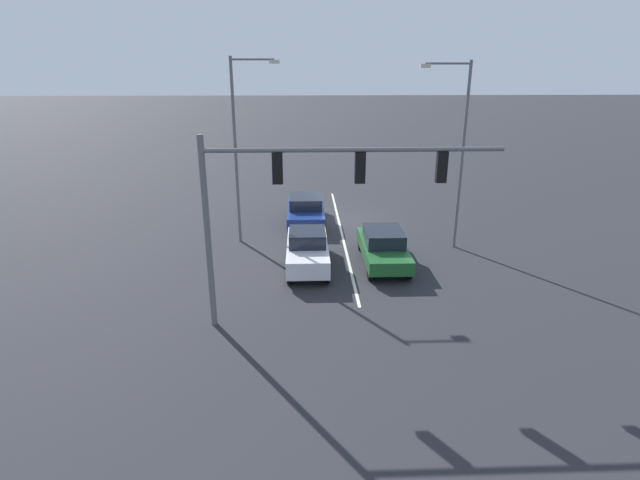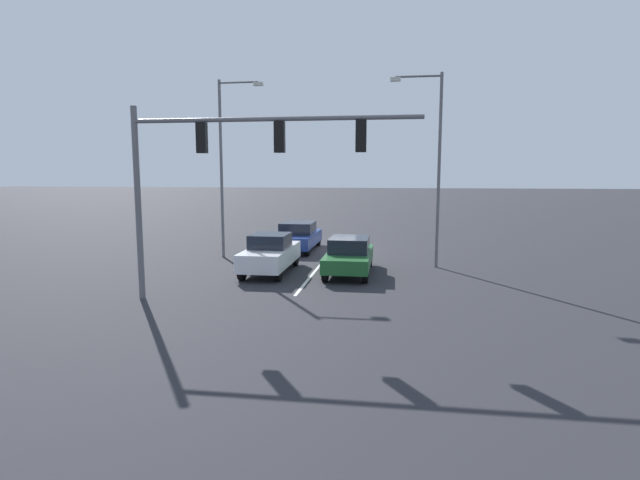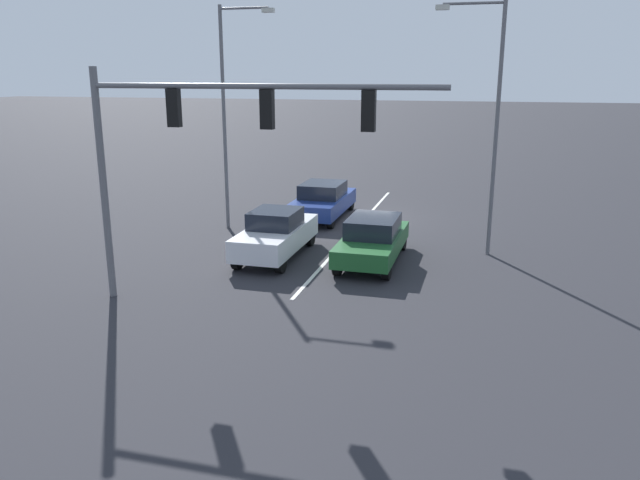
{
  "view_description": "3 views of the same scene",
  "coord_description": "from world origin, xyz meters",
  "px_view_note": "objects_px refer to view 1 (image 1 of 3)",
  "views": [
    {
      "loc": [
        2.0,
        26.65,
        8.21
      ],
      "look_at": [
        1.34,
        8.41,
        1.78
      ],
      "focal_mm": 28.0,
      "sensor_mm": 36.0,
      "label": 1
    },
    {
      "loc": [
        -3.27,
        26.95,
        4.14
      ],
      "look_at": [
        -0.26,
        6.57,
        1.39
      ],
      "focal_mm": 28.0,
      "sensor_mm": 36.0,
      "label": 2
    },
    {
      "loc": [
        -5.07,
        26.23,
        6.11
      ],
      "look_at": [
        -0.27,
        8.71,
        1.24
      ],
      "focal_mm": 35.0,
      "sensor_mm": 36.0,
      "label": 3
    }
  ],
  "objects_px": {
    "car_darkgreen_leftlane_front": "(383,246)",
    "car_white_midlane_front": "(307,249)",
    "street_lamp_right_shoulder": "(240,140)",
    "street_lamp_left_shoulder": "(458,144)",
    "traffic_signal_gantry": "(303,188)",
    "car_navy_midlane_second": "(306,210)"
  },
  "relations": [
    {
      "from": "car_white_midlane_front",
      "to": "street_lamp_left_shoulder",
      "type": "xyz_separation_m",
      "value": [
        -6.77,
        -2.24,
        4.05
      ]
    },
    {
      "from": "traffic_signal_gantry",
      "to": "street_lamp_right_shoulder",
      "type": "bearing_deg",
      "value": -71.07
    },
    {
      "from": "street_lamp_right_shoulder",
      "to": "street_lamp_left_shoulder",
      "type": "bearing_deg",
      "value": 173.15
    },
    {
      "from": "car_navy_midlane_second",
      "to": "street_lamp_left_shoulder",
      "type": "bearing_deg",
      "value": 149.53
    },
    {
      "from": "traffic_signal_gantry",
      "to": "car_white_midlane_front",
      "type": "bearing_deg",
      "value": -92.05
    },
    {
      "from": "car_darkgreen_leftlane_front",
      "to": "car_white_midlane_front",
      "type": "relative_size",
      "value": 1.02
    },
    {
      "from": "street_lamp_left_shoulder",
      "to": "car_white_midlane_front",
      "type": "bearing_deg",
      "value": 18.28
    },
    {
      "from": "street_lamp_right_shoulder",
      "to": "street_lamp_left_shoulder",
      "type": "distance_m",
      "value": 9.86
    },
    {
      "from": "car_darkgreen_leftlane_front",
      "to": "street_lamp_right_shoulder",
      "type": "xyz_separation_m",
      "value": [
        6.32,
        -3.1,
        4.17
      ]
    },
    {
      "from": "street_lamp_right_shoulder",
      "to": "car_navy_midlane_second",
      "type": "bearing_deg",
      "value": -136.86
    },
    {
      "from": "traffic_signal_gantry",
      "to": "street_lamp_left_shoulder",
      "type": "xyz_separation_m",
      "value": [
        -6.94,
        -7.13,
        0.23
      ]
    },
    {
      "from": "traffic_signal_gantry",
      "to": "street_lamp_right_shoulder",
      "type": "height_order",
      "value": "street_lamp_right_shoulder"
    },
    {
      "from": "car_white_midlane_front",
      "to": "street_lamp_left_shoulder",
      "type": "bearing_deg",
      "value": -161.72
    },
    {
      "from": "car_white_midlane_front",
      "to": "car_navy_midlane_second",
      "type": "distance_m",
      "value": 6.23
    },
    {
      "from": "traffic_signal_gantry",
      "to": "street_lamp_left_shoulder",
      "type": "bearing_deg",
      "value": -134.25
    },
    {
      "from": "car_navy_midlane_second",
      "to": "street_lamp_right_shoulder",
      "type": "relative_size",
      "value": 0.56
    },
    {
      "from": "car_darkgreen_leftlane_front",
      "to": "car_navy_midlane_second",
      "type": "relative_size",
      "value": 0.97
    },
    {
      "from": "traffic_signal_gantry",
      "to": "street_lamp_right_shoulder",
      "type": "distance_m",
      "value": 8.78
    },
    {
      "from": "street_lamp_left_shoulder",
      "to": "traffic_signal_gantry",
      "type": "bearing_deg",
      "value": 45.75
    },
    {
      "from": "car_darkgreen_leftlane_front",
      "to": "car_navy_midlane_second",
      "type": "bearing_deg",
      "value": -60.76
    },
    {
      "from": "car_darkgreen_leftlane_front",
      "to": "street_lamp_left_shoulder",
      "type": "height_order",
      "value": "street_lamp_left_shoulder"
    },
    {
      "from": "car_darkgreen_leftlane_front",
      "to": "car_white_midlane_front",
      "type": "distance_m",
      "value": 3.31
    }
  ]
}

